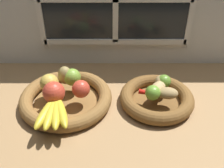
% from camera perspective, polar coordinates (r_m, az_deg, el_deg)
% --- Properties ---
extents(ground_plane, '(1.40, 0.90, 0.03)m').
position_cam_1_polar(ground_plane, '(1.00, 0.99, -4.48)').
color(ground_plane, '#9E774C').
extents(back_wall, '(1.40, 0.05, 0.55)m').
position_cam_1_polar(back_wall, '(1.12, 0.98, 17.40)').
color(back_wall, silver).
rests_on(back_wall, ground_plane).
extents(fruit_bowl_left, '(0.35, 0.35, 0.05)m').
position_cam_1_polar(fruit_bowl_left, '(0.98, -10.14, -3.16)').
color(fruit_bowl_left, brown).
rests_on(fruit_bowl_left, ground_plane).
extents(fruit_bowl_right, '(0.28, 0.28, 0.05)m').
position_cam_1_polar(fruit_bowl_right, '(0.98, 10.15, -3.19)').
color(fruit_bowl_right, brown).
rests_on(fruit_bowl_right, ground_plane).
extents(apple_red_front, '(0.08, 0.08, 0.08)m').
position_cam_1_polar(apple_red_front, '(0.91, -12.83, -1.85)').
color(apple_red_front, '#CC422D').
rests_on(apple_red_front, fruit_bowl_left).
extents(apple_golden_left, '(0.07, 0.07, 0.07)m').
position_cam_1_polar(apple_golden_left, '(0.97, -13.78, 0.23)').
color(apple_golden_left, gold).
rests_on(apple_golden_left, fruit_bowl_left).
extents(apple_red_right, '(0.07, 0.07, 0.07)m').
position_cam_1_polar(apple_red_right, '(0.92, -6.86, -1.10)').
color(apple_red_right, '#CC422D').
rests_on(apple_red_right, fruit_bowl_left).
extents(apple_green_back, '(0.07, 0.07, 0.07)m').
position_cam_1_polar(apple_green_back, '(0.99, -8.81, 1.57)').
color(apple_green_back, '#7AA338').
rests_on(apple_green_back, fruit_bowl_left).
extents(pear_brown, '(0.07, 0.07, 0.08)m').
position_cam_1_polar(pear_brown, '(0.99, -10.37, 1.96)').
color(pear_brown, olive).
rests_on(pear_brown, fruit_bowl_left).
extents(banana_bunch_front, '(0.13, 0.18, 0.03)m').
position_cam_1_polar(banana_bunch_front, '(0.87, -12.85, -5.99)').
color(banana_bunch_front, gold).
rests_on(banana_bunch_front, fruit_bowl_left).
extents(potato_small, '(0.08, 0.06, 0.04)m').
position_cam_1_polar(potato_small, '(0.93, 12.53, -2.05)').
color(potato_small, '#A38451').
rests_on(potato_small, fruit_bowl_right).
extents(potato_large, '(0.09, 0.09, 0.04)m').
position_cam_1_polar(potato_large, '(0.95, 10.45, -0.93)').
color(potato_large, tan).
rests_on(potato_large, fruit_bowl_right).
extents(potato_back, '(0.06, 0.07, 0.05)m').
position_cam_1_polar(potato_back, '(0.99, 11.19, 0.58)').
color(potato_back, tan).
rests_on(potato_back, fruit_bowl_right).
extents(lime_near, '(0.06, 0.06, 0.06)m').
position_cam_1_polar(lime_near, '(0.91, 9.33, -1.98)').
color(lime_near, '#6B9E33').
rests_on(lime_near, fruit_bowl_right).
extents(lime_far, '(0.05, 0.05, 0.05)m').
position_cam_1_polar(lime_far, '(0.98, 11.80, 0.57)').
color(lime_far, olive).
rests_on(lime_far, fruit_bowl_right).
extents(chili_pepper, '(0.11, 0.06, 0.02)m').
position_cam_1_polar(chili_pepper, '(0.94, 9.55, -2.31)').
color(chili_pepper, red).
rests_on(chili_pepper, fruit_bowl_right).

